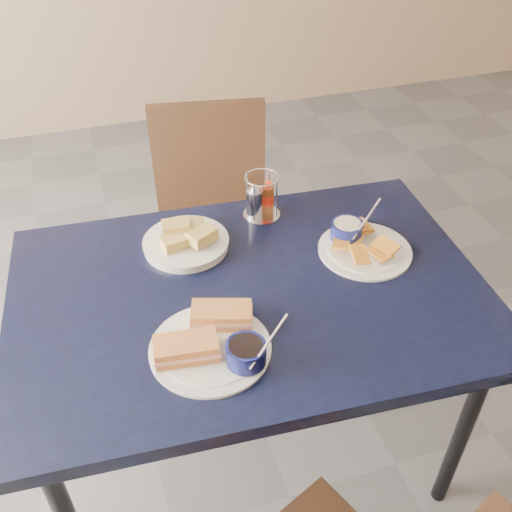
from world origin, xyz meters
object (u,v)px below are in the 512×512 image
object	(u,v)px
chair_far	(209,209)
sandwich_plate	(214,341)
dining_table	(250,308)
condiment_caddy	(260,200)
plantain_plate	(358,242)
bread_basket	(186,240)

from	to	relation	value
chair_far	sandwich_plate	distance (m)	0.95
dining_table	condiment_caddy	xyz separation A→B (m)	(0.13, 0.30, 0.12)
dining_table	plantain_plate	bearing A→B (deg)	12.18
sandwich_plate	bread_basket	xyz separation A→B (m)	(0.02, 0.39, -0.00)
dining_table	chair_far	xyz separation A→B (m)	(0.06, 0.73, -0.17)
plantain_plate	condiment_caddy	world-z (taller)	condiment_caddy
plantain_plate	bread_basket	world-z (taller)	plantain_plate
bread_basket	condiment_caddy	xyz separation A→B (m)	(0.24, 0.08, 0.03)
sandwich_plate	condiment_caddy	bearing A→B (deg)	60.92
condiment_caddy	dining_table	bearing A→B (deg)	-112.67
dining_table	bread_basket	xyz separation A→B (m)	(-0.12, 0.22, 0.09)
dining_table	condiment_caddy	size ratio (longest dim) A/B	9.21
bread_basket	condiment_caddy	world-z (taller)	condiment_caddy
sandwich_plate	chair_far	bearing A→B (deg)	77.50
plantain_plate	chair_far	bearing A→B (deg)	112.50
dining_table	condiment_caddy	distance (m)	0.35
chair_far	sandwich_plate	xyz separation A→B (m)	(-0.20, -0.89, 0.27)
dining_table	sandwich_plate	xyz separation A→B (m)	(-0.13, -0.17, 0.09)
dining_table	bread_basket	bearing A→B (deg)	117.70
chair_far	condiment_caddy	xyz separation A→B (m)	(0.06, -0.43, 0.30)
chair_far	bread_basket	bearing A→B (deg)	-109.38
sandwich_plate	bread_basket	distance (m)	0.39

